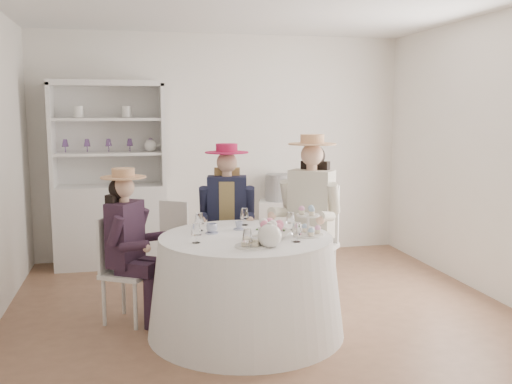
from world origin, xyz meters
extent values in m
plane|color=brown|center=(0.00, 0.00, 0.00)|extent=(4.50, 4.50, 0.00)
plane|color=white|center=(0.00, 0.00, 2.70)|extent=(4.50, 4.50, 0.00)
plane|color=white|center=(0.00, 2.00, 1.35)|extent=(4.50, 0.00, 4.50)
plane|color=white|center=(0.00, -2.00, 1.35)|extent=(4.50, 0.00, 4.50)
plane|color=white|center=(2.25, 0.00, 1.35)|extent=(0.00, 4.50, 4.50)
cone|color=white|center=(-0.23, -0.57, 0.39)|extent=(1.58, 1.58, 0.77)
cylinder|color=white|center=(-0.23, -0.57, 0.78)|extent=(1.38, 1.38, 0.02)
cube|color=silver|center=(-1.35, 1.75, 0.47)|extent=(1.33, 0.77, 0.94)
cube|color=silver|center=(-1.35, 1.96, 1.51)|extent=(1.22, 0.36, 1.15)
cube|color=silver|center=(-1.35, 1.75, 2.09)|extent=(1.33, 0.77, 0.06)
cube|color=silver|center=(-1.95, 1.75, 1.51)|extent=(0.16, 0.46, 1.15)
cube|color=silver|center=(-0.74, 1.75, 1.51)|extent=(0.16, 0.46, 1.15)
cube|color=silver|center=(-1.35, 1.75, 1.30)|extent=(1.24, 0.70, 0.03)
cube|color=silver|center=(-1.35, 1.75, 1.69)|extent=(1.24, 0.70, 0.03)
sphere|color=white|center=(-0.88, 1.75, 1.39)|extent=(0.15, 0.15, 0.15)
cube|color=silver|center=(0.64, 1.75, 0.35)|extent=(0.55, 0.55, 0.70)
cylinder|color=black|center=(0.64, 1.75, 0.86)|extent=(0.35, 0.35, 0.32)
cube|color=silver|center=(-1.16, -0.14, 0.42)|extent=(0.51, 0.51, 0.04)
cylinder|color=silver|center=(-1.11, -0.34, 0.21)|extent=(0.03, 0.03, 0.41)
cylinder|color=silver|center=(-0.95, -0.09, 0.21)|extent=(0.03, 0.03, 0.41)
cylinder|color=silver|center=(-1.36, -0.18, 0.21)|extent=(0.03, 0.03, 0.41)
cylinder|color=silver|center=(-1.21, 0.07, 0.21)|extent=(0.03, 0.03, 0.41)
cube|color=silver|center=(-1.30, -0.05, 0.67)|extent=(0.21, 0.32, 0.47)
cube|color=black|center=(-1.17, -0.13, 0.76)|extent=(0.34, 0.38, 0.54)
cube|color=black|center=(-1.11, -0.27, 0.49)|extent=(0.33, 0.27, 0.11)
cylinder|color=black|center=(-0.99, -0.33, 0.21)|extent=(0.09, 0.09, 0.43)
cylinder|color=black|center=(-1.24, -0.31, 0.83)|extent=(0.18, 0.16, 0.26)
cube|color=black|center=(-1.02, -0.12, 0.49)|extent=(0.33, 0.27, 0.11)
cylinder|color=black|center=(-0.91, -0.19, 0.21)|extent=(0.09, 0.09, 0.43)
cylinder|color=black|center=(-1.04, 0.02, 0.83)|extent=(0.18, 0.16, 0.26)
cylinder|color=#D8A889|center=(-1.17, -0.13, 1.05)|extent=(0.08, 0.08, 0.07)
sphere|color=#D8A889|center=(-1.17, -0.13, 1.16)|extent=(0.18, 0.18, 0.18)
sphere|color=black|center=(-1.21, -0.10, 1.14)|extent=(0.18, 0.18, 0.18)
cube|color=black|center=(-1.24, -0.09, 0.92)|extent=(0.18, 0.23, 0.35)
cylinder|color=tan|center=(-1.17, -0.13, 1.24)|extent=(0.37, 0.37, 0.01)
cylinder|color=tan|center=(-1.17, -0.13, 1.28)|extent=(0.19, 0.19, 0.07)
cube|color=silver|center=(-0.21, 0.46, 0.47)|extent=(0.49, 0.49, 0.04)
cylinder|color=silver|center=(-0.41, 0.32, 0.23)|extent=(0.04, 0.04, 0.46)
cylinder|color=silver|center=(-0.08, 0.26, 0.23)|extent=(0.04, 0.04, 0.46)
cylinder|color=silver|center=(-0.34, 0.65, 0.23)|extent=(0.04, 0.04, 0.46)
cylinder|color=silver|center=(-0.01, 0.59, 0.23)|extent=(0.04, 0.04, 0.46)
cube|color=silver|center=(-0.17, 0.64, 0.75)|extent=(0.40, 0.11, 0.52)
cube|color=#1B1F37|center=(-0.21, 0.48, 0.86)|extent=(0.41, 0.28, 0.61)
cube|color=tan|center=(-0.21, 0.48, 0.86)|extent=(0.19, 0.25, 0.52)
cube|color=#1B1F37|center=(-0.33, 0.35, 0.55)|extent=(0.20, 0.37, 0.13)
cylinder|color=#1B1F37|center=(-0.35, 0.21, 0.24)|extent=(0.10, 0.10, 0.48)
cylinder|color=#1B1F37|center=(-0.43, 0.48, 0.93)|extent=(0.13, 0.20, 0.29)
cube|color=#1B1F37|center=(-0.14, 0.31, 0.55)|extent=(0.20, 0.37, 0.13)
cylinder|color=#1B1F37|center=(-0.17, 0.17, 0.24)|extent=(0.10, 0.10, 0.48)
cylinder|color=#1B1F37|center=(0.00, 0.39, 0.93)|extent=(0.13, 0.20, 0.29)
cylinder|color=#D8A889|center=(-0.21, 0.48, 1.18)|extent=(0.09, 0.09, 0.08)
sphere|color=#D8A889|center=(-0.21, 0.48, 1.29)|extent=(0.20, 0.20, 0.20)
sphere|color=tan|center=(-0.20, 0.52, 1.28)|extent=(0.20, 0.20, 0.20)
cube|color=tan|center=(-0.19, 0.56, 1.03)|extent=(0.26, 0.13, 0.40)
cylinder|color=#B71B4A|center=(-0.21, 0.48, 1.39)|extent=(0.42, 0.42, 0.01)
cylinder|color=#B71B4A|center=(-0.21, 0.48, 1.43)|extent=(0.21, 0.21, 0.08)
cube|color=silver|center=(0.53, 0.12, 0.50)|extent=(0.63, 0.63, 0.04)
cylinder|color=silver|center=(0.28, 0.09, 0.24)|extent=(0.04, 0.04, 0.49)
cylinder|color=silver|center=(0.55, -0.13, 0.24)|extent=(0.04, 0.04, 0.49)
cylinder|color=silver|center=(0.50, 0.37, 0.24)|extent=(0.04, 0.04, 0.49)
cylinder|color=silver|center=(0.78, 0.14, 0.24)|extent=(0.04, 0.04, 0.49)
cube|color=silver|center=(0.66, 0.27, 0.80)|extent=(0.35, 0.29, 0.56)
cube|color=beige|center=(0.54, 0.13, 0.91)|extent=(0.45, 0.43, 0.65)
cube|color=beige|center=(0.37, 0.08, 0.59)|extent=(0.35, 0.38, 0.13)
cylinder|color=beige|center=(0.27, -0.04, 0.26)|extent=(0.11, 0.11, 0.51)
cylinder|color=beige|center=(0.34, 0.25, 0.99)|extent=(0.20, 0.21, 0.31)
cube|color=beige|center=(0.52, -0.05, 0.59)|extent=(0.35, 0.38, 0.13)
cylinder|color=beige|center=(0.42, -0.17, 0.26)|extent=(0.11, 0.11, 0.51)
cylinder|color=beige|center=(0.69, -0.05, 0.99)|extent=(0.20, 0.21, 0.31)
cylinder|color=#D8A889|center=(0.54, 0.13, 1.26)|extent=(0.10, 0.10, 0.09)
sphere|color=#D8A889|center=(0.54, 0.13, 1.38)|extent=(0.21, 0.21, 0.21)
sphere|color=black|center=(0.57, 0.17, 1.36)|extent=(0.21, 0.21, 0.21)
cube|color=black|center=(0.60, 0.20, 1.10)|extent=(0.26, 0.24, 0.42)
cylinder|color=tan|center=(0.54, 0.13, 1.48)|extent=(0.44, 0.44, 0.01)
cylinder|color=tan|center=(0.54, 0.13, 1.52)|extent=(0.22, 0.22, 0.09)
cube|color=silver|center=(-0.60, 1.10, 0.40)|extent=(0.49, 0.49, 0.04)
cylinder|color=silver|center=(-0.40, 1.13, 0.19)|extent=(0.03, 0.03, 0.39)
cylinder|color=silver|center=(-0.63, 1.30, 0.19)|extent=(0.03, 0.03, 0.39)
cylinder|color=silver|center=(-0.56, 0.90, 0.19)|extent=(0.03, 0.03, 0.39)
cylinder|color=silver|center=(-0.79, 1.07, 0.19)|extent=(0.03, 0.03, 0.39)
cube|color=silver|center=(-0.69, 0.97, 0.63)|extent=(0.29, 0.21, 0.44)
imported|color=white|center=(-0.48, -0.41, 0.83)|extent=(0.09, 0.09, 0.07)
imported|color=white|center=(-0.24, -0.31, 0.83)|extent=(0.07, 0.07, 0.06)
imported|color=white|center=(-0.02, -0.36, 0.83)|extent=(0.12, 0.12, 0.08)
imported|color=white|center=(-0.03, -0.67, 0.82)|extent=(0.25, 0.25, 0.06)
sphere|color=pink|center=(0.03, -0.65, 0.89)|extent=(0.07, 0.07, 0.07)
sphere|color=white|center=(0.01, -0.60, 0.89)|extent=(0.07, 0.07, 0.07)
sphere|color=pink|center=(-0.05, -0.59, 0.89)|extent=(0.07, 0.07, 0.07)
sphere|color=white|center=(-0.09, -0.62, 0.89)|extent=(0.07, 0.07, 0.07)
sphere|color=pink|center=(-0.09, -0.67, 0.89)|extent=(0.07, 0.07, 0.07)
sphere|color=white|center=(-0.05, -0.71, 0.89)|extent=(0.07, 0.07, 0.07)
sphere|color=pink|center=(0.01, -0.69, 0.89)|extent=(0.07, 0.07, 0.07)
sphere|color=white|center=(-0.13, -0.95, 0.87)|extent=(0.18, 0.18, 0.18)
cylinder|color=white|center=(-0.02, -0.95, 0.88)|extent=(0.11, 0.03, 0.09)
cylinder|color=white|center=(-0.13, -0.95, 0.96)|extent=(0.04, 0.04, 0.02)
cylinder|color=white|center=(-0.27, -0.93, 0.80)|extent=(0.24, 0.24, 0.01)
cube|color=beige|center=(-0.31, -0.95, 0.82)|extent=(0.06, 0.04, 0.03)
cube|color=beige|center=(-0.27, -0.93, 0.83)|extent=(0.06, 0.05, 0.03)
cube|color=beige|center=(-0.22, -0.91, 0.82)|extent=(0.07, 0.06, 0.03)
cube|color=beige|center=(-0.28, -0.89, 0.83)|extent=(0.07, 0.07, 0.03)
cube|color=beige|center=(-0.24, -0.96, 0.82)|extent=(0.06, 0.07, 0.03)
cylinder|color=white|center=(0.26, -0.65, 0.80)|extent=(0.25, 0.25, 0.01)
cylinder|color=white|center=(0.26, -0.65, 0.88)|extent=(0.02, 0.02, 0.16)
cylinder|color=white|center=(0.26, -0.65, 0.96)|extent=(0.19, 0.19, 0.01)
camera|label=1|loc=(-1.11, -4.92, 1.78)|focal=40.00mm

